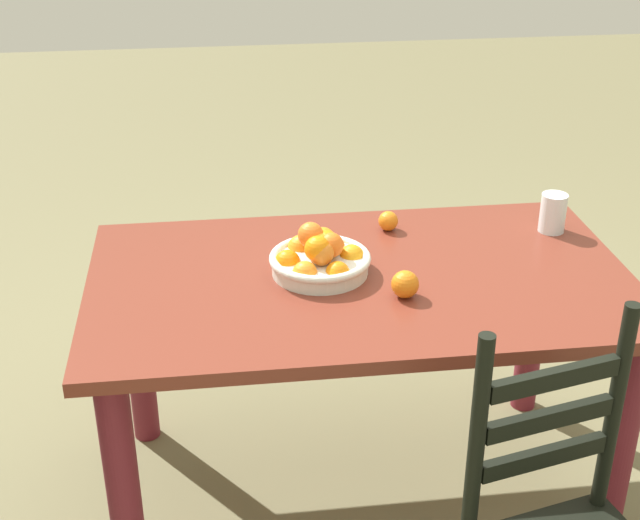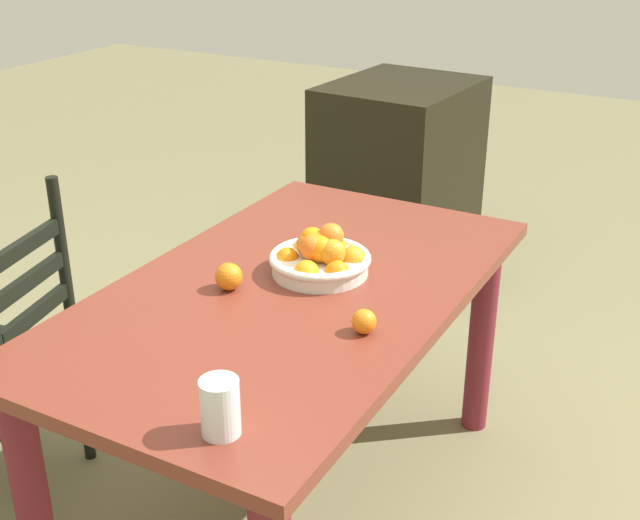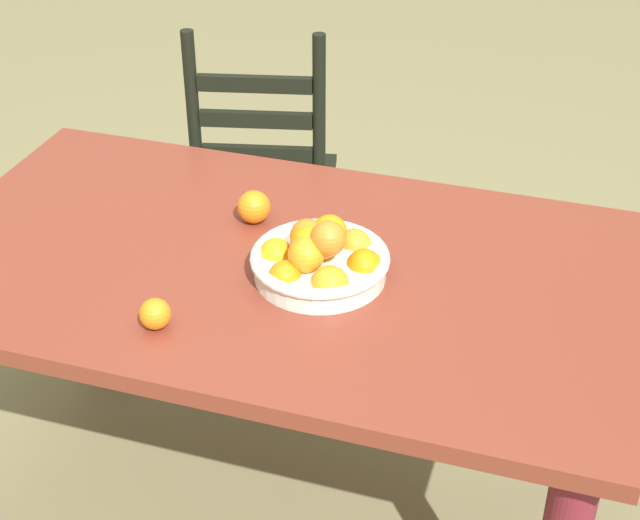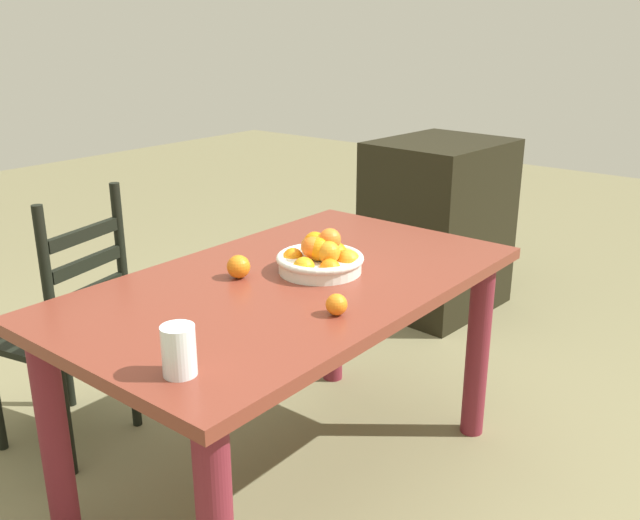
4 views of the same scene
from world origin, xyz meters
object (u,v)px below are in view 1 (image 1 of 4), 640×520
Objects in this scene: orange_loose_0 at (405,284)px; drinking_glass at (553,213)px; fruit_bowl at (320,257)px; dining_table at (360,316)px; orange_loose_1 at (388,221)px.

drinking_glass is (-0.54, -0.35, 0.02)m from orange_loose_0.
fruit_bowl reaches higher than drinking_glass.
dining_table is 0.24m from orange_loose_0.
dining_table is 5.31× the size of fruit_bowl.
drinking_glass is at bearing -146.79° from orange_loose_0.
dining_table is at bearing 163.98° from fruit_bowl.
orange_loose_1 is (-0.13, -0.29, 0.16)m from dining_table.
fruit_bowl is 0.77m from drinking_glass.
orange_loose_1 is at bearing -115.20° from dining_table.
orange_loose_1 is at bearing -95.24° from orange_loose_0.
drinking_glass reaches higher than dining_table.
orange_loose_0 reaches higher than orange_loose_1.
fruit_bowl is 0.27m from orange_loose_0.
dining_table is 0.36m from orange_loose_1.
dining_table is 0.21m from fruit_bowl.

